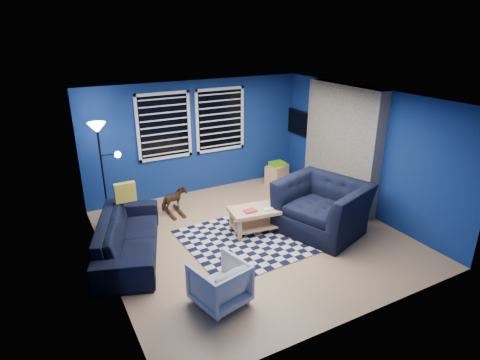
# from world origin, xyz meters

# --- Properties ---
(floor) EXTENTS (5.00, 5.00, 0.00)m
(floor) POSITION_xyz_m (0.00, 0.00, 0.00)
(floor) COLOR tan
(floor) RESTS_ON ground
(ceiling) EXTENTS (5.00, 5.00, 0.00)m
(ceiling) POSITION_xyz_m (0.00, 0.00, 2.50)
(ceiling) COLOR white
(ceiling) RESTS_ON wall_back
(wall_back) EXTENTS (5.00, 0.00, 5.00)m
(wall_back) POSITION_xyz_m (0.00, 2.50, 1.25)
(wall_back) COLOR navy
(wall_back) RESTS_ON floor
(wall_left) EXTENTS (0.00, 5.00, 5.00)m
(wall_left) POSITION_xyz_m (-2.50, 0.00, 1.25)
(wall_left) COLOR navy
(wall_left) RESTS_ON floor
(wall_right) EXTENTS (0.00, 5.00, 5.00)m
(wall_right) POSITION_xyz_m (2.50, 0.00, 1.25)
(wall_right) COLOR navy
(wall_right) RESTS_ON floor
(fireplace) EXTENTS (0.65, 2.00, 2.50)m
(fireplace) POSITION_xyz_m (2.36, 0.50, 1.20)
(fireplace) COLOR gray
(fireplace) RESTS_ON floor
(window_left) EXTENTS (1.17, 0.06, 1.42)m
(window_left) POSITION_xyz_m (-0.75, 2.46, 1.60)
(window_left) COLOR black
(window_left) RESTS_ON wall_back
(window_right) EXTENTS (1.17, 0.06, 1.42)m
(window_right) POSITION_xyz_m (0.55, 2.46, 1.60)
(window_right) COLOR black
(window_right) RESTS_ON wall_back
(tv) EXTENTS (0.07, 1.00, 0.58)m
(tv) POSITION_xyz_m (2.45, 2.00, 1.40)
(tv) COLOR black
(tv) RESTS_ON wall_right
(rug) EXTENTS (2.60, 2.13, 0.02)m
(rug) POSITION_xyz_m (0.05, -0.05, 0.01)
(rug) COLOR black
(rug) RESTS_ON floor
(sofa) EXTENTS (2.47, 1.58, 0.67)m
(sofa) POSITION_xyz_m (-2.10, 0.47, 0.34)
(sofa) COLOR black
(sofa) RESTS_ON floor
(armchair_big) EXTENTS (1.81, 1.69, 0.96)m
(armchair_big) POSITION_xyz_m (1.22, -0.38, 0.48)
(armchair_big) COLOR black
(armchair_big) RESTS_ON floor
(armchair_bent) EXTENTS (0.81, 0.82, 0.62)m
(armchair_bent) POSITION_xyz_m (-1.32, -1.37, 0.31)
(armchair_bent) COLOR gray
(armchair_bent) RESTS_ON floor
(rocking_horse) EXTENTS (0.43, 0.60, 0.46)m
(rocking_horse) POSITION_xyz_m (-0.92, 1.58, 0.30)
(rocking_horse) COLOR #482617
(rocking_horse) RESTS_ON floor
(coffee_table) EXTENTS (1.04, 0.69, 0.48)m
(coffee_table) POSITION_xyz_m (0.16, 0.15, 0.34)
(coffee_table) COLOR tan
(coffee_table) RESTS_ON rug
(cabinet) EXTENTS (0.62, 0.53, 0.53)m
(cabinet) POSITION_xyz_m (1.83, 2.04, 0.24)
(cabinet) COLOR tan
(cabinet) RESTS_ON floor
(floor_lamp) EXTENTS (0.52, 0.32, 1.93)m
(floor_lamp) POSITION_xyz_m (-2.13, 2.00, 1.58)
(floor_lamp) COLOR black
(floor_lamp) RESTS_ON floor
(throw_pillow) EXTENTS (0.37, 0.11, 0.35)m
(throw_pillow) POSITION_xyz_m (-1.95, 1.13, 0.85)
(throw_pillow) COLOR gold
(throw_pillow) RESTS_ON sofa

